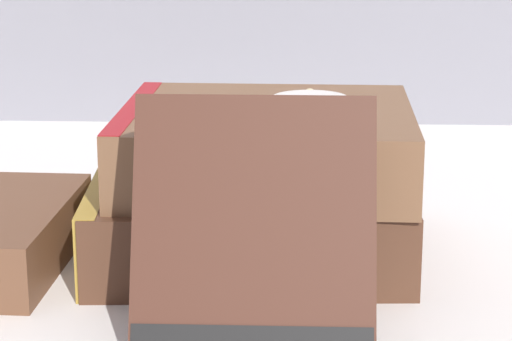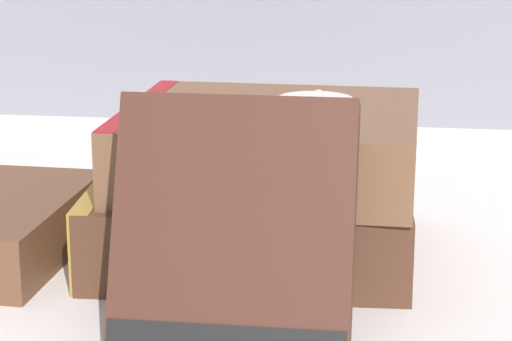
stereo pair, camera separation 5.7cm
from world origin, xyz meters
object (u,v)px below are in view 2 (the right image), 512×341
Objects in this scene: book_leaning_front at (234,233)px; pocket_watch at (315,103)px; book_flat_top at (262,144)px; book_flat_bottom at (242,215)px.

pocket_watch is at bearing 78.36° from book_leaning_front.
pocket_watch reaches higher than book_flat_top.
book_flat_bottom is 3.64× the size of pocket_watch.
book_leaning_front reaches higher than pocket_watch.
book_leaning_front is (0.00, -0.13, -0.01)m from book_flat_top.
book_flat_top is at bearing 91.41° from book_leaning_front.
pocket_watch is (0.03, 0.13, 0.04)m from book_leaning_front.
book_leaning_front reaches higher than book_flat_top.
book_flat_top is 0.13m from book_leaning_front.
book_flat_bottom is 0.08m from pocket_watch.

